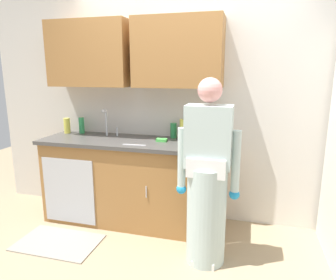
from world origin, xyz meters
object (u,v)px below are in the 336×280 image
person_at_sink (207,188)px  bottle_dish_liquid (173,130)px  bottle_water_tall (82,125)px  sponge (162,140)px  sink (104,139)px  bottle_soap (67,126)px  knife_on_counter (134,145)px  bottle_water_short (183,130)px  cup_by_sink (187,138)px

person_at_sink → bottle_dish_liquid: bearing=122.7°
person_at_sink → bottle_water_tall: 1.80m
bottle_dish_liquid → sponge: (-0.08, -0.21, -0.07)m
sink → person_at_sink: size_ratio=0.31×
bottle_soap → sponge: 1.22m
bottle_water_tall → knife_on_counter: bearing=-26.0°
sink → bottle_water_short: 0.88m
bottle_soap → bottle_dish_liquid: bearing=3.5°
bottle_dish_liquid → bottle_water_tall: 1.12m
person_at_sink → bottle_water_tall: bearing=155.6°
bottle_dish_liquid → bottle_soap: (-1.29, -0.08, 0.01)m
bottle_soap → bottle_water_tall: bearing=13.2°
cup_by_sink → knife_on_counter: 0.56m
bottle_dish_liquid → knife_on_counter: 0.54m
cup_by_sink → sink: bearing=-177.4°
sponge → sink: bearing=-178.7°
knife_on_counter → bottle_dish_liquid: bearing=-126.2°
bottle_dish_liquid → bottle_soap: 1.29m
bottle_water_tall → knife_on_counter: bottle_water_tall is taller
bottle_water_short → person_at_sink: bearing=-62.0°
sink → bottle_water_tall: size_ratio=2.65×
bottle_soap → cup_by_sink: bottle_soap is taller
bottle_water_tall → bottle_soap: 0.18m
sink → cup_by_sink: (0.93, 0.04, 0.06)m
sink → bottle_water_tall: 0.44m
sink → knife_on_counter: 0.49m
person_at_sink → bottle_water_tall: person_at_sink is taller
bottle_water_tall → bottle_soap: bearing=-166.8°
person_at_sink → bottle_soap: person_at_sink is taller
bottle_soap → bottle_water_short: bottle_water_short is taller
sponge → bottle_water_short: bearing=36.1°
bottle_dish_liquid → knife_on_counter: bearing=-123.9°
bottle_dish_liquid → cup_by_sink: (0.19, -0.18, -0.03)m
cup_by_sink → person_at_sink: bearing=-63.0°
bottle_dish_liquid → cup_by_sink: bearing=-43.2°
cup_by_sink → knife_on_counter: bearing=-152.1°
sink → bottle_soap: (-0.56, 0.14, 0.11)m
sponge → bottle_dish_liquid: bearing=69.8°
sponge → person_at_sink: bearing=-44.6°
bottle_water_tall → sponge: size_ratio=1.71×
person_at_sink → bottle_water_tall: (-1.61, 0.73, 0.34)m
sink → bottle_dish_liquid: (0.73, 0.22, 0.10)m
bottle_soap → knife_on_counter: 1.06m
bottle_dish_liquid → bottle_water_tall: (-1.12, -0.04, 0.01)m
bottle_water_tall → bottle_water_short: bearing=-1.3°
person_at_sink → bottle_water_short: (-0.37, 0.70, 0.36)m
bottle_water_short → cup_by_sink: bottle_water_short is taller
sink → cup_by_sink: 0.93m
bottle_water_short → sponge: size_ratio=2.04×
person_at_sink → bottle_water_short: size_ratio=7.23×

